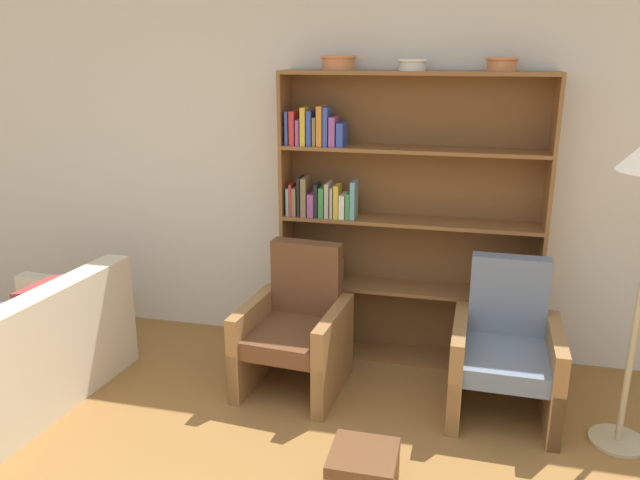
% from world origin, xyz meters
% --- Properties ---
extents(wall_back, '(12.00, 0.06, 2.75)m').
position_xyz_m(wall_back, '(0.00, 2.66, 1.38)').
color(wall_back, silver).
rests_on(wall_back, ground).
extents(bookshelf, '(1.81, 0.30, 2.04)m').
position_xyz_m(bookshelf, '(0.09, 2.49, 1.01)').
color(bookshelf, brown).
rests_on(bookshelf, ground).
extents(bowl_stoneware, '(0.24, 0.24, 0.10)m').
position_xyz_m(bowl_stoneware, '(-0.25, 2.47, 2.10)').
color(bowl_stoneware, '#C67547').
rests_on(bowl_stoneware, bookshelf).
extents(bowl_brass, '(0.19, 0.19, 0.07)m').
position_xyz_m(bowl_brass, '(0.23, 2.47, 2.09)').
color(bowl_brass, silver).
rests_on(bowl_brass, bookshelf).
extents(bowl_copper, '(0.21, 0.21, 0.09)m').
position_xyz_m(bowl_copper, '(0.79, 2.47, 2.09)').
color(bowl_copper, '#C67547').
rests_on(bowl_copper, bookshelf).
extents(armchair_leather, '(0.69, 0.73, 0.94)m').
position_xyz_m(armchair_leather, '(-0.41, 1.90, 0.39)').
color(armchair_leather, olive).
rests_on(armchair_leather, ground).
extents(armchair_cushioned, '(0.65, 0.69, 0.94)m').
position_xyz_m(armchair_cushioned, '(0.93, 1.90, 0.39)').
color(armchair_cushioned, olive).
rests_on(armchair_cushioned, ground).
extents(footstool, '(0.32, 0.32, 0.31)m').
position_xyz_m(footstool, '(0.24, 0.82, 0.25)').
color(footstool, olive).
rests_on(footstool, ground).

